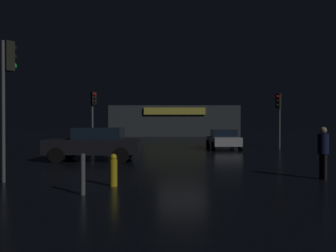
{
  "coord_description": "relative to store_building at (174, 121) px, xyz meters",
  "views": [
    {
      "loc": [
        -0.97,
        -17.05,
        1.81
      ],
      "look_at": [
        -0.71,
        2.78,
        1.62
      ],
      "focal_mm": 35.21,
      "sensor_mm": 36.0,
      "label": 1
    }
  ],
  "objects": [
    {
      "name": "fire_hydrant",
      "position": [
        -2.83,
        -36.65,
        -1.59
      ],
      "size": [
        0.22,
        0.22,
        0.93
      ],
      "color": "gold",
      "rests_on": "ground"
    },
    {
      "name": "car_far",
      "position": [
        2.73,
        -23.37,
        -1.35
      ],
      "size": [
        2.0,
        3.99,
        1.35
      ],
      "color": "#B7B7BF",
      "rests_on": "ground"
    },
    {
      "name": "bollard_kerb_a",
      "position": [
        -3.43,
        -37.76,
        -1.53
      ],
      "size": [
        0.12,
        0.12,
        1.04
      ],
      "primitive_type": "cylinder",
      "color": "#595B60",
      "rests_on": "ground"
    },
    {
      "name": "store_building",
      "position": [
        0.0,
        0.0,
        0.0
      ],
      "size": [
        17.17,
        7.19,
        4.09
      ],
      "color": "#33383D",
      "rests_on": "ground"
    },
    {
      "name": "traffic_signal_opposite",
      "position": [
        6.78,
        -22.75,
        0.73
      ],
      "size": [
        0.43,
        0.41,
        3.88
      ],
      "color": "#595B60",
      "rests_on": "ground"
    },
    {
      "name": "ground_plane",
      "position": [
        -0.42,
        -28.99,
        -2.05
      ],
      "size": [
        120.0,
        120.0,
        0.0
      ],
      "primitive_type": "plane",
      "color": "black"
    },
    {
      "name": "traffic_signal_cross_left",
      "position": [
        -6.18,
        -35.9,
        1.28
      ],
      "size": [
        0.41,
        0.43,
        4.31
      ],
      "color": "#595B60",
      "rests_on": "ground"
    },
    {
      "name": "car_near",
      "position": [
        -4.68,
        -30.31,
        -1.21
      ],
      "size": [
        4.46,
        2.14,
        1.59
      ],
      "color": "black",
      "rests_on": "ground"
    },
    {
      "name": "pedestrian",
      "position": [
        3.73,
        -35.54,
        -1.07
      ],
      "size": [
        0.4,
        0.4,
        1.68
      ],
      "color": "black",
      "rests_on": "ground"
    },
    {
      "name": "traffic_signal_main",
      "position": [
        -6.39,
        -22.7,
        0.8
      ],
      "size": [
        0.42,
        0.42,
        3.98
      ],
      "color": "#595B60",
      "rests_on": "ground"
    }
  ]
}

